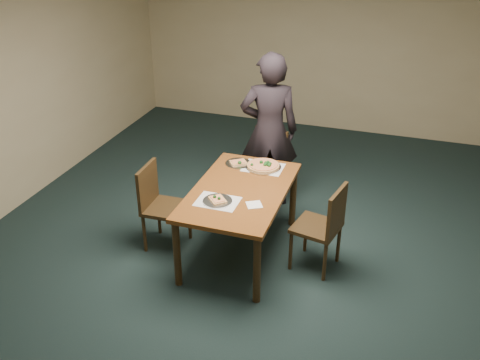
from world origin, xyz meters
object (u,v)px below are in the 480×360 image
(chair_left, at_px, (159,202))
(slice_plate_near, at_px, (217,200))
(pizza_pan, at_px, (263,166))
(chair_right, at_px, (324,224))
(slice_plate_far, at_px, (238,163))
(chair_far, at_px, (267,163))
(diner, at_px, (269,131))
(dining_table, at_px, (240,197))

(chair_left, distance_m, slice_plate_near, 0.79)
(slice_plate_near, bearing_deg, pizza_pan, 75.86)
(chair_right, xyz_separation_m, slice_plate_far, (-1.05, 0.52, 0.25))
(chair_far, xyz_separation_m, diner, (0.02, 0.02, 0.41))
(chair_right, relative_size, pizza_pan, 2.39)
(pizza_pan, distance_m, slice_plate_far, 0.28)
(dining_table, relative_size, pizza_pan, 3.94)
(chair_far, distance_m, chair_right, 1.43)
(chair_far, bearing_deg, pizza_pan, -67.81)
(diner, bearing_deg, chair_right, 110.10)
(chair_left, distance_m, pizza_pan, 1.16)
(slice_plate_far, bearing_deg, chair_far, 75.17)
(dining_table, relative_size, diner, 0.81)
(dining_table, relative_size, chair_left, 1.65)
(chair_left, relative_size, slice_plate_near, 3.25)
(chair_left, bearing_deg, pizza_pan, -56.95)
(chair_right, relative_size, slice_plate_near, 3.25)
(dining_table, bearing_deg, diner, 91.22)
(slice_plate_near, bearing_deg, slice_plate_far, 94.94)
(diner, xyz_separation_m, pizza_pan, (0.11, -0.60, -0.15))
(diner, bearing_deg, dining_table, 73.35)
(dining_table, distance_m, chair_right, 0.87)
(chair_left, xyz_separation_m, pizza_pan, (0.93, 0.65, 0.26))
(slice_plate_near, bearing_deg, diner, 86.04)
(chair_left, distance_m, chair_right, 1.71)
(chair_left, relative_size, pizza_pan, 2.39)
(chair_right, height_order, diner, diner)
(chair_far, bearing_deg, chair_right, -41.07)
(slice_plate_near, xyz_separation_m, slice_plate_far, (-0.07, 0.83, -0.00))
(diner, distance_m, slice_plate_near, 1.44)
(chair_far, bearing_deg, diner, 56.03)
(chair_far, height_order, chair_left, same)
(diner, bearing_deg, pizza_pan, 82.51)
(slice_plate_far, bearing_deg, chair_right, -26.51)
(chair_far, xyz_separation_m, slice_plate_far, (-0.16, -0.59, 0.25))
(pizza_pan, bearing_deg, dining_table, -99.24)
(dining_table, bearing_deg, chair_left, -172.09)
(chair_right, xyz_separation_m, pizza_pan, (-0.77, 0.53, 0.26))
(pizza_pan, bearing_deg, slice_plate_far, -179.65)
(diner, height_order, slice_plate_near, diner)
(pizza_pan, distance_m, slice_plate_near, 0.86)
(dining_table, xyz_separation_m, chair_left, (-0.85, -0.12, -0.14))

